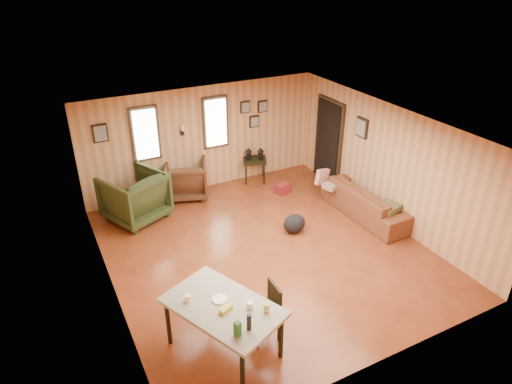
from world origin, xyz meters
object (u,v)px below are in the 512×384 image
recliner_brown (186,178)px  side_table (255,158)px  end_table (161,183)px  dining_table (223,310)px  sofa (369,196)px  recliner_green (134,195)px

recliner_brown → side_table: 1.73m
recliner_brown → end_table: bearing=-0.3°
recliner_brown → dining_table: bearing=96.0°
sofa → side_table: side_table is taller
recliner_brown → sofa: bearing=160.1°
recliner_brown → end_table: size_ratio=1.40×
recliner_brown → side_table: recliner_brown is taller
sofa → dining_table: dining_table is taller
recliner_green → end_table: size_ratio=1.70×
end_table → recliner_green: bearing=-137.8°
dining_table → side_table: bearing=34.9°
end_table → dining_table: 4.83m
sofa → end_table: bearing=52.5°
sofa → recliner_brown: 4.00m
end_table → side_table: bearing=-5.0°
side_table → sofa: bearing=-61.7°
end_table → side_table: 2.29m
sofa → end_table: size_ratio=3.34×
end_table → dining_table: (-0.55, -4.78, 0.36)m
end_table → sofa: bearing=-37.0°
recliner_green → dining_table: (0.18, -4.12, 0.17)m
sofa → side_table: (-1.37, 2.54, 0.16)m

